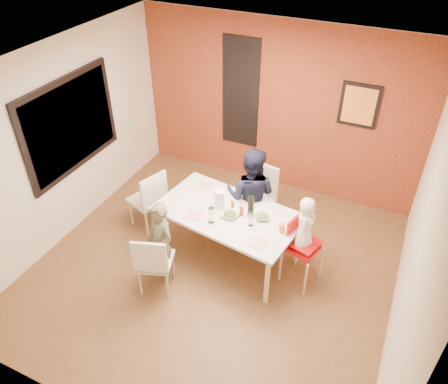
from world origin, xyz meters
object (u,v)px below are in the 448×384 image
at_px(chair_near, 153,261).
at_px(wine_bottle, 251,206).
at_px(dining_table, 228,216).
at_px(child_near, 161,243).
at_px(high_chair, 301,244).
at_px(child_far, 251,196).
at_px(paper_towel_roll, 219,200).
at_px(toddler, 305,224).
at_px(chair_far, 258,195).
at_px(chair_left, 150,198).

bearing_deg(chair_near, wine_bottle, -148.32).
xyz_separation_m(dining_table, child_near, (-0.59, -0.71, -0.11)).
bearing_deg(high_chair, dining_table, 106.69).
bearing_deg(child_far, chair_near, 58.76).
distance_m(chair_near, wine_bottle, 1.38).
distance_m(dining_table, paper_towel_roll, 0.24).
height_order(toddler, paper_towel_roll, toddler).
xyz_separation_m(toddler, wine_bottle, (-0.72, 0.07, -0.02)).
xyz_separation_m(chair_far, child_near, (-0.72, -1.45, 0.01)).
height_order(dining_table, toddler, toddler).
distance_m(chair_left, child_far, 1.45).
relative_size(chair_left, wine_bottle, 3.26).
distance_m(chair_far, high_chair, 1.12).
relative_size(chair_left, toddler, 1.32).
relative_size(chair_near, chair_far, 0.87).
distance_m(chair_left, child_near, 1.05).
bearing_deg(child_far, child_near, 53.64).
height_order(chair_near, paper_towel_roll, paper_towel_roll).
relative_size(wine_bottle, paper_towel_roll, 1.08).
xyz_separation_m(chair_left, paper_towel_roll, (1.12, -0.06, 0.36)).
relative_size(toddler, wine_bottle, 2.47).
relative_size(high_chair, child_far, 0.66).
relative_size(chair_near, paper_towel_roll, 3.31).
distance_m(dining_table, chair_far, 0.76).
relative_size(high_chair, toddler, 1.33).
bearing_deg(toddler, chair_near, 117.44).
relative_size(chair_left, child_near, 0.82).
bearing_deg(chair_left, child_far, 124.76).
height_order(dining_table, chair_near, chair_near).
relative_size(child_near, child_far, 0.80).
xyz_separation_m(chair_left, high_chair, (2.24, -0.08, 0.04)).
bearing_deg(high_chair, paper_towel_roll, 105.45).
distance_m(chair_near, chair_far, 1.82).
bearing_deg(chair_left, paper_towel_roll, 105.44).
height_order(chair_near, wine_bottle, wine_bottle).
bearing_deg(chair_near, toddler, -167.51).
height_order(chair_left, child_far, child_far).
bearing_deg(paper_towel_roll, dining_table, -10.00).
xyz_separation_m(chair_left, wine_bottle, (1.54, -0.02, 0.37)).
relative_size(chair_near, high_chair, 0.94).
relative_size(child_far, wine_bottle, 4.96).
bearing_deg(chair_left, chair_far, 133.62).
distance_m(chair_near, child_far, 1.60).
relative_size(chair_left, child_far, 0.66).
relative_size(dining_table, toddler, 2.71).
height_order(high_chair, paper_towel_roll, paper_towel_roll).
relative_size(dining_table, paper_towel_roll, 7.22).
xyz_separation_m(chair_far, chair_left, (-1.39, -0.65, -0.04)).
distance_m(toddler, wine_bottle, 0.73).
height_order(chair_far, toddler, toddler).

